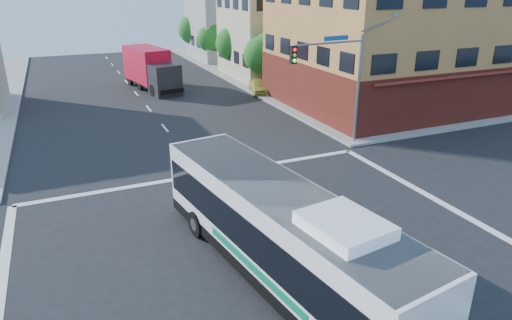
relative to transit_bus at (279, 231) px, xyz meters
name	(u,v)px	position (x,y,z in m)	size (l,w,h in m)	color
ground	(280,266)	(0.32, 0.48, -1.86)	(120.00, 120.00, 0.00)	black
sidewalk_ne	(401,62)	(35.32, 35.48, -1.78)	(50.00, 50.00, 0.15)	gray
corner_building_ne	(398,34)	(20.30, 18.96, 4.03)	(18.10, 15.44, 14.00)	#BB7E43
building_east_near	(282,34)	(17.30, 34.46, 2.65)	(12.06, 10.06, 9.00)	tan
building_east_far	(237,21)	(17.30, 48.46, 3.15)	(12.06, 10.06, 10.00)	gray
signal_mast_ne	(338,70)	(9.40, 11.10, 3.12)	(7.91, 1.13, 8.07)	slate
street_tree_a	(263,53)	(12.22, 28.41, 1.73)	(3.60, 3.60, 5.53)	#342213
street_tree_b	(234,42)	(12.22, 36.41, 1.89)	(3.80, 3.80, 5.79)	#342213
street_tree_c	(211,37)	(12.22, 44.41, 1.60)	(3.40, 3.40, 5.29)	#342213
street_tree_d	(193,28)	(12.22, 52.41, 2.02)	(4.00, 4.00, 6.03)	#342213
transit_bus	(279,231)	(0.00, 0.00, 0.00)	(4.58, 13.09, 3.80)	black
box_truck	(151,70)	(2.17, 32.83, 0.05)	(4.18, 9.08, 3.94)	black
parked_car	(259,86)	(11.14, 26.97, -1.18)	(1.60, 3.98, 1.35)	gold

